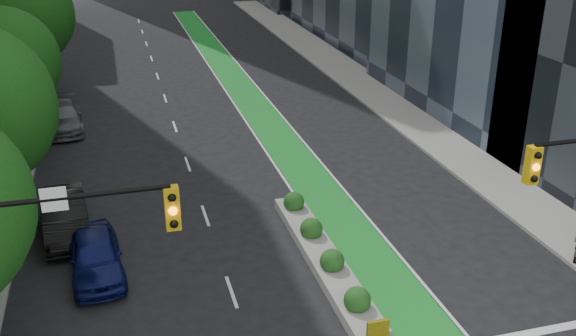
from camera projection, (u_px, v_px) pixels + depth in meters
sidewalk_left at (10, 134)px, 36.93m from camera, size 3.60×90.00×0.15m
sidewalk_right at (389, 102)px, 42.72m from camera, size 3.60×90.00×0.15m
bike_lane_paint at (244, 92)px, 45.02m from camera, size 2.20×70.00×0.01m
tree_midfar at (4, 62)px, 32.55m from camera, size 5.60×5.60×7.76m
tree_far at (22, 15)px, 41.12m from camera, size 6.60×6.60×9.00m
median_planter at (323, 253)px, 24.09m from camera, size 1.20×10.26×1.10m
parked_car_left_near at (95, 255)px, 23.18m from camera, size 2.18×4.68×1.55m
parked_car_left_mid at (65, 216)px, 25.94m from camera, size 2.26×5.14×1.64m
parked_car_left_far at (63, 117)px, 37.60m from camera, size 2.56×5.43×1.53m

